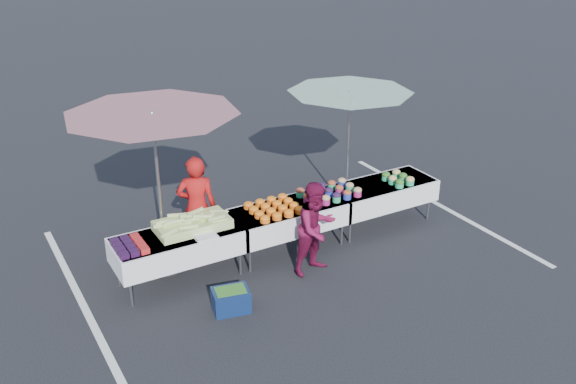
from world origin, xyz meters
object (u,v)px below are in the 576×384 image
umbrella_left (153,127)px  table_center (288,216)px  storage_bin (231,300)px  table_right (381,192)px  umbrella_right (350,102)px  table_left (178,245)px  vendor (197,207)px  customer (316,228)px

umbrella_left → table_center: bearing=-12.0°
table_center → storage_bin: bearing=-144.8°
table_right → table_center: bearing=180.0°
umbrella_left → umbrella_right: 3.58m
table_center → storage_bin: 1.87m
table_left → umbrella_left: size_ratio=0.64×
umbrella_left → table_left: bearing=-78.2°
table_right → umbrella_right: size_ratio=0.75×
table_left → table_center: (1.80, 0.00, 0.00)m
table_center → vendor: size_ratio=1.14×
storage_bin → umbrella_left: bearing=117.0°
table_left → table_right: 3.60m
vendor → umbrella_left: size_ratio=0.56×
umbrella_left → customer: bearing=-30.9°
table_right → table_left: bearing=180.0°
table_left → umbrella_left: 1.70m
table_left → customer: 1.99m
table_left → umbrella_right: bearing=13.0°
table_left → umbrella_right: size_ratio=0.75×
umbrella_left → storage_bin: bearing=-74.9°
umbrella_right → umbrella_left: bearing=-173.6°
vendor → storage_bin: vendor is taller
storage_bin → table_center: bearing=47.1°
table_right → vendor: vendor is taller
table_left → vendor: (0.53, 0.55, 0.24)m
table_left → umbrella_left: umbrella_left is taller
table_left → umbrella_right: 3.81m
table_center → table_right: size_ratio=1.00×
storage_bin → table_left: bearing=118.3°
storage_bin → table_right: bearing=29.6°
table_left → storage_bin: bearing=-73.6°
table_right → customer: size_ratio=1.31×
vendor → storage_bin: (-0.22, -1.60, -0.65)m
umbrella_right → table_left: bearing=-167.0°
vendor → customer: (1.32, -1.30, -0.11)m
umbrella_right → table_center: bearing=-154.3°
table_center → storage_bin: size_ratio=3.38×
umbrella_right → vendor: bearing=-175.1°
table_right → umbrella_left: bearing=173.8°
table_right → umbrella_left: (-3.68, 0.40, 1.65)m
customer → table_center: bearing=83.2°
umbrella_left → umbrella_right: bearing=6.4°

